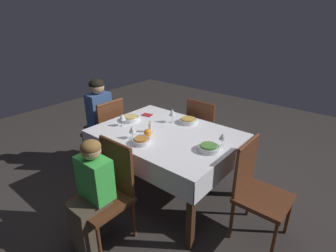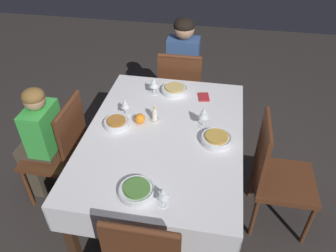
{
  "view_description": "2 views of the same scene",
  "coord_description": "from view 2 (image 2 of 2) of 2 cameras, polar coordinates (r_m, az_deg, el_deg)",
  "views": [
    {
      "loc": [
        -1.63,
        1.94,
        1.95
      ],
      "look_at": [
        0.01,
        -0.04,
        0.83
      ],
      "focal_mm": 28.0,
      "sensor_mm": 36.0,
      "label": 1
    },
    {
      "loc": [
        -1.73,
        -0.34,
        2.24
      ],
      "look_at": [
        -0.03,
        -0.03,
        0.86
      ],
      "focal_mm": 35.0,
      "sensor_mm": 36.0,
      "label": 2
    }
  ],
  "objects": [
    {
      "name": "ground_plane",
      "position": [
        2.85,
        -0.6,
        -13.3
      ],
      "size": [
        8.0,
        8.0,
        0.0
      ],
      "primitive_type": "plane",
      "color": "#332D2B"
    },
    {
      "name": "dining_table",
      "position": [
        2.35,
        -0.71,
        -2.82
      ],
      "size": [
        1.49,
        1.09,
        0.77
      ],
      "color": "silver",
      "rests_on": "ground_plane"
    },
    {
      "name": "chair_east",
      "position": [
        3.27,
        2.23,
        6.43
      ],
      "size": [
        0.44,
        0.44,
        0.94
      ],
      "rotation": [
        0.0,
        0.0,
        1.57
      ],
      "color": "#562D19",
      "rests_on": "ground_plane"
    },
    {
      "name": "chair_north",
      "position": [
        2.7,
        -18.05,
        -3.68
      ],
      "size": [
        0.44,
        0.44,
        0.94
      ],
      "rotation": [
        0.0,
        0.0,
        3.14
      ],
      "color": "#562D19",
      "rests_on": "ground_plane"
    },
    {
      "name": "chair_south",
      "position": [
        2.51,
        18.26,
        -7.64
      ],
      "size": [
        0.44,
        0.44,
        0.94
      ],
      "color": "#562D19",
      "rests_on": "ground_plane"
    },
    {
      "name": "person_adult_denim",
      "position": [
        3.32,
        2.7,
        10.22
      ],
      "size": [
        0.34,
        0.3,
        1.18
      ],
      "rotation": [
        0.0,
        0.0,
        1.57
      ],
      "color": "#282833",
      "rests_on": "ground_plane"
    },
    {
      "name": "person_child_green",
      "position": [
        2.74,
        -21.51,
        -2.26
      ],
      "size": [
        0.3,
        0.33,
        1.04
      ],
      "rotation": [
        0.0,
        0.0,
        3.14
      ],
      "color": "#4C4233",
      "rests_on": "ground_plane"
    },
    {
      "name": "bowl_east",
      "position": [
        2.71,
        1.13,
        6.39
      ],
      "size": [
        0.22,
        0.22,
        0.06
      ],
      "color": "silver",
      "rests_on": "dining_table"
    },
    {
      "name": "wine_glass_east",
      "position": [
        2.66,
        -2.49,
        7.5
      ],
      "size": [
        0.08,
        0.08,
        0.14
      ],
      "color": "white",
      "rests_on": "dining_table"
    },
    {
      "name": "bowl_north",
      "position": [
        2.37,
        -8.96,
        0.56
      ],
      "size": [
        0.19,
        0.19,
        0.06
      ],
      "color": "silver",
      "rests_on": "dining_table"
    },
    {
      "name": "wine_glass_north",
      "position": [
        2.44,
        -7.49,
        3.79
      ],
      "size": [
        0.07,
        0.07,
        0.13
      ],
      "color": "white",
      "rests_on": "dining_table"
    },
    {
      "name": "bowl_south",
      "position": [
        2.23,
        8.41,
        -2.18
      ],
      "size": [
        0.21,
        0.21,
        0.06
      ],
      "color": "silver",
      "rests_on": "dining_table"
    },
    {
      "name": "wine_glass_south",
      "position": [
        2.3,
        6.29,
        2.2
      ],
      "size": [
        0.07,
        0.07,
        0.16
      ],
      "color": "white",
      "rests_on": "dining_table"
    },
    {
      "name": "bowl_west",
      "position": [
        1.9,
        -5.45,
        -11.07
      ],
      "size": [
        0.21,
        0.21,
        0.06
      ],
      "color": "silver",
      "rests_on": "dining_table"
    },
    {
      "name": "wine_glass_west",
      "position": [
        1.79,
        -0.91,
        -11.62
      ],
      "size": [
        0.07,
        0.07,
        0.13
      ],
      "color": "white",
      "rests_on": "dining_table"
    },
    {
      "name": "candle_centerpiece",
      "position": [
        2.39,
        -2.35,
        1.89
      ],
      "size": [
        0.07,
        0.07,
        0.13
      ],
      "color": "beige",
      "rests_on": "dining_table"
    },
    {
      "name": "orange_fruit",
      "position": [
        2.37,
        -4.92,
        1.27
      ],
      "size": [
        0.08,
        0.08,
        0.08
      ],
      "primitive_type": "sphere",
      "color": "orange",
      "rests_on": "dining_table"
    },
    {
      "name": "napkin_red_folded",
      "position": [
        2.67,
        6.24,
        5.04
      ],
      "size": [
        0.13,
        0.11,
        0.01
      ],
      "rotation": [
        0.0,
        0.0,
        0.2
      ],
      "color": "#AD2328",
      "rests_on": "dining_table"
    }
  ]
}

